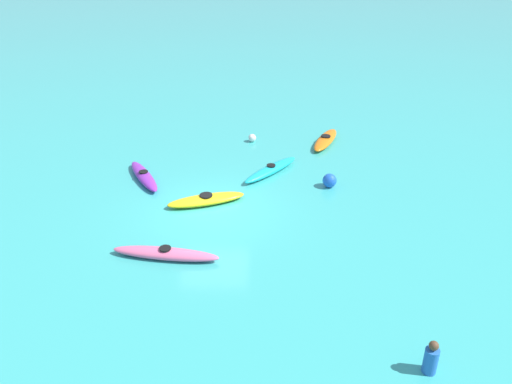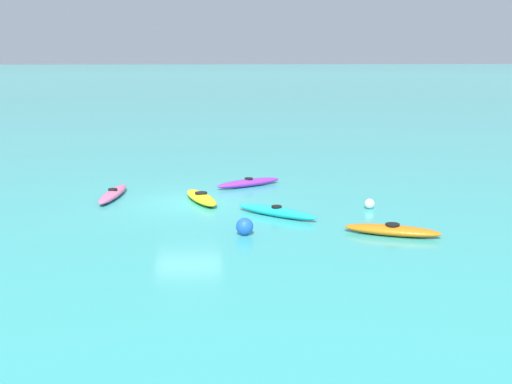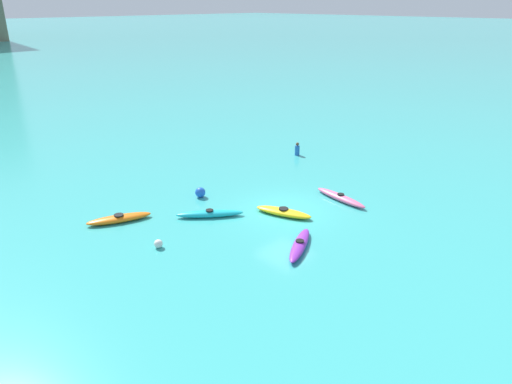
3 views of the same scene
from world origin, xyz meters
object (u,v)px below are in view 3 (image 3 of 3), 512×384
kayak_orange (119,218)px  person_near_shore (297,150)px  kayak_purple (300,245)px  kayak_pink (341,198)px  buoy_blue (200,192)px  kayak_cyan (210,214)px  buoy_white (158,244)px  kayak_yellow (283,212)px

kayak_orange → person_near_shore: size_ratio=3.44×
kayak_purple → kayak_orange: bearing=117.4°
kayak_orange → person_near_shore: (13.87, 0.74, 0.22)m
kayak_pink → kayak_orange: (-9.46, 5.92, 0.00)m
kayak_purple → kayak_orange: same height
kayak_orange → buoy_blue: 4.61m
kayak_cyan → buoy_white: (-3.51, -0.82, 0.02)m
kayak_pink → kayak_orange: same height
kayak_orange → buoy_white: (-0.15, -3.44, 0.02)m
kayak_cyan → kayak_yellow: same height
kayak_pink → buoy_blue: bearing=131.3°
kayak_cyan → kayak_orange: 4.25m
person_near_shore → buoy_white: bearing=-163.4°
kayak_cyan → person_near_shore: bearing=17.7°
person_near_shore → kayak_yellow: bearing=-143.8°
kayak_cyan → kayak_pink: 6.95m
kayak_orange → buoy_blue: buoy_blue is taller
kayak_cyan → buoy_blue: (1.24, 2.24, 0.11)m
kayak_pink → kayak_purple: size_ratio=1.13×
kayak_pink → buoy_blue: buoy_blue is taller
buoy_white → buoy_blue: 5.65m
kayak_yellow → buoy_blue: buoy_blue is taller
kayak_cyan → kayak_pink: size_ratio=0.85×
kayak_pink → buoy_white: bearing=165.5°
kayak_cyan → kayak_pink: same height
buoy_blue → buoy_white: bearing=-147.2°
kayak_purple → kayak_orange: (-4.00, 7.71, 0.00)m
kayak_orange → buoy_blue: size_ratio=5.56×
kayak_cyan → kayak_pink: (6.11, -3.30, -0.00)m
kayak_pink → person_near_shore: size_ratio=3.82×
kayak_purple → buoy_white: bearing=134.3°
kayak_yellow → kayak_orange: (-6.00, 5.02, -0.00)m
kayak_cyan → buoy_white: bearing=-166.8°
kayak_cyan → kayak_orange: (-3.35, 2.62, 0.00)m
kayak_pink → person_near_shore: person_near_shore is taller
kayak_pink → kayak_orange: 11.16m
kayak_yellow → buoy_white: 6.35m
buoy_white → buoy_blue: bearing=32.8°
kayak_purple → kayak_orange: size_ratio=0.98×
kayak_orange → person_near_shore: 13.89m
buoy_blue → kayak_purple: bearing=-94.6°
buoy_blue → person_near_shore: 9.34m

